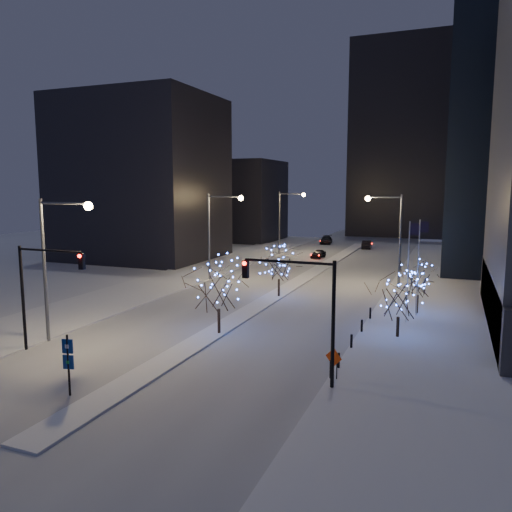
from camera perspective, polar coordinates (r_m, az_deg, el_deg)
The scene contains 25 objects.
ground at distance 31.00m, azimuth -11.56°, elevation -12.62°, with size 160.00×160.00×0.00m, color silver.
road at distance 62.28m, azimuth 6.29°, elevation -2.11°, with size 20.00×130.00×0.02m, color silver.
median at distance 57.54m, azimuth 4.97°, elevation -2.85°, with size 2.00×80.00×0.15m, color silver.
east_sidewalk at distance 45.49m, azimuth 19.70°, elevation -6.19°, with size 10.00×90.00×0.15m, color silver.
west_sidewalk at distance 54.53m, azimuth -12.43°, elevation -3.61°, with size 8.00×90.00×0.15m, color silver.
filler_west_near at distance 77.89m, azimuth -13.03°, elevation 8.59°, with size 22.00×18.00×24.00m, color black.
filler_west_far at distance 103.21m, azimuth -2.49°, elevation 6.35°, with size 18.00×16.00×16.00m, color black.
horizon_block at distance 117.08m, azimuth 16.99°, elevation 12.57°, with size 24.00×14.00×42.00m, color black.
street_lamp_w_near at distance 36.49m, azimuth -21.95°, elevation 0.59°, with size 4.40×0.56×10.00m.
street_lamp_w_mid at distance 57.15m, azimuth -4.46°, elevation 3.58°, with size 4.40×0.56×10.00m.
street_lamp_w_far at distance 80.32m, azimuth 3.42°, elevation 4.83°, with size 4.40×0.56×10.00m.
street_lamp_east at distance 54.70m, azimuth 15.24°, elevation 3.08°, with size 3.90×0.56×10.00m.
traffic_signal_west at distance 34.98m, azimuth -23.46°, elevation -2.67°, with size 5.26×0.43×7.00m.
traffic_signal_east at distance 26.87m, azimuth 5.61°, elevation -5.09°, with size 5.26×0.43×7.00m.
flagpoles at distance 41.96m, azimuth 17.64°, elevation -0.67°, with size 1.35×2.60×8.00m.
bollards at distance 36.16m, azimuth 11.46°, elevation -8.61°, with size 0.16×12.16×0.90m.
car_near at distance 76.79m, azimuth 7.13°, elevation 0.25°, with size 1.53×3.81×1.30m, color black.
car_mid at distance 89.99m, azimuth 12.53°, elevation 1.29°, with size 1.51×4.34×1.43m, color black.
car_far at distance 96.30m, azimuth 8.02°, elevation 1.83°, with size 2.05×5.05×1.47m, color black.
holiday_tree_median_near at distance 36.32m, azimuth -4.30°, elevation -3.43°, with size 5.97×5.97×5.57m.
holiday_tree_median_far at distance 48.69m, azimuth 2.65°, elevation -1.01°, with size 4.53×4.53×4.81m.
holiday_tree_plaza_near at distance 36.87m, azimuth 16.02°, elevation -4.49°, with size 4.15×4.15×4.69m.
holiday_tree_plaza_far at distance 44.26m, azimuth 18.03°, elevation -2.63°, with size 3.91×3.91×4.41m.
wayfinding_sign at distance 27.94m, azimuth -20.68°, elevation -10.91°, with size 0.58×0.19×3.28m.
construction_sign at distance 28.67m, azimuth 8.86°, elevation -11.69°, with size 1.01×0.43×1.77m.
Camera 1 is at (16.10, -24.19, 10.78)m, focal length 35.00 mm.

